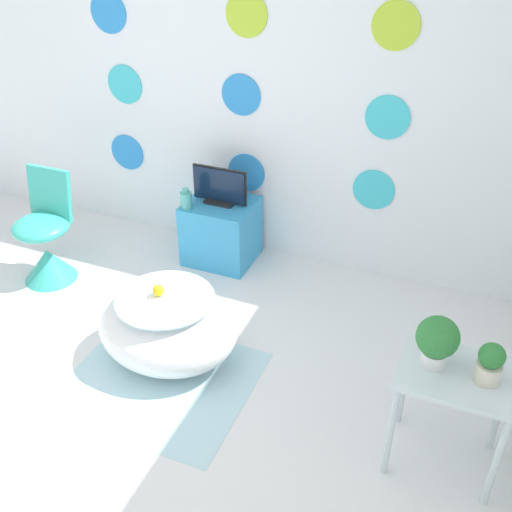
{
  "coord_description": "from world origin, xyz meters",
  "views": [
    {
      "loc": [
        1.58,
        -1.43,
        2.39
      ],
      "look_at": [
        0.56,
        1.05,
        0.69
      ],
      "focal_mm": 42.0,
      "sensor_mm": 36.0,
      "label": 1
    }
  ],
  "objects_px": {
    "chair": "(46,245)",
    "vase": "(186,199)",
    "bathtub": "(168,327)",
    "potted_plant_left": "(437,340)",
    "tv": "(220,188)",
    "potted_plant_right": "(490,363)"
  },
  "relations": [
    {
      "from": "bathtub",
      "to": "potted_plant_right",
      "type": "xyz_separation_m",
      "value": [
        1.67,
        -0.15,
        0.44
      ]
    },
    {
      "from": "bathtub",
      "to": "potted_plant_right",
      "type": "height_order",
      "value": "potted_plant_right"
    },
    {
      "from": "vase",
      "to": "potted_plant_left",
      "type": "relative_size",
      "value": 0.59
    },
    {
      "from": "vase",
      "to": "chair",
      "type": "bearing_deg",
      "value": -147.21
    },
    {
      "from": "chair",
      "to": "potted_plant_right",
      "type": "bearing_deg",
      "value": -11.37
    },
    {
      "from": "vase",
      "to": "potted_plant_right",
      "type": "distance_m",
      "value": 2.32
    },
    {
      "from": "chair",
      "to": "vase",
      "type": "bearing_deg",
      "value": 32.79
    },
    {
      "from": "bathtub",
      "to": "potted_plant_left",
      "type": "bearing_deg",
      "value": -5.29
    },
    {
      "from": "potted_plant_right",
      "to": "potted_plant_left",
      "type": "bearing_deg",
      "value": 174.76
    },
    {
      "from": "tv",
      "to": "vase",
      "type": "relative_size",
      "value": 2.79
    },
    {
      "from": "chair",
      "to": "potted_plant_left",
      "type": "distance_m",
      "value": 2.73
    },
    {
      "from": "bathtub",
      "to": "potted_plant_left",
      "type": "height_order",
      "value": "potted_plant_left"
    },
    {
      "from": "vase",
      "to": "tv",
      "type": "bearing_deg",
      "value": 40.04
    },
    {
      "from": "tv",
      "to": "chair",
      "type": "bearing_deg",
      "value": -145.78
    },
    {
      "from": "vase",
      "to": "potted_plant_right",
      "type": "bearing_deg",
      "value": -28.42
    },
    {
      "from": "tv",
      "to": "potted_plant_left",
      "type": "height_order",
      "value": "potted_plant_left"
    },
    {
      "from": "bathtub",
      "to": "tv",
      "type": "height_order",
      "value": "tv"
    },
    {
      "from": "bathtub",
      "to": "vase",
      "type": "relative_size",
      "value": 5.66
    },
    {
      "from": "potted_plant_left",
      "to": "potted_plant_right",
      "type": "relative_size",
      "value": 1.26
    },
    {
      "from": "tv",
      "to": "vase",
      "type": "bearing_deg",
      "value": -139.96
    },
    {
      "from": "tv",
      "to": "potted_plant_right",
      "type": "height_order",
      "value": "potted_plant_right"
    },
    {
      "from": "chair",
      "to": "vase",
      "type": "distance_m",
      "value": 1.01
    }
  ]
}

